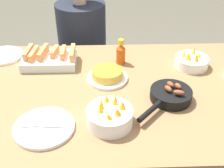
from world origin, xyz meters
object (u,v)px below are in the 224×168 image
(frittata_plate_center, at_px, (107,75))
(fruit_bowl_mango, at_px, (192,61))
(empty_plate_near_front, at_px, (44,127))
(empty_plate_far_left, at_px, (3,56))
(skillet, at_px, (170,95))
(hot_sauce_bottle, at_px, (121,53))
(person_figure, at_px, (84,60))
(melon_tray, at_px, (50,59))
(fruit_bowl_citrus, at_px, (110,116))

(frittata_plate_center, xyz_separation_m, fruit_bowl_mango, (0.48, 0.12, 0.01))
(frittata_plate_center, xyz_separation_m, empty_plate_near_front, (-0.27, -0.37, -0.02))
(empty_plate_far_left, xyz_separation_m, fruit_bowl_mango, (1.10, -0.15, 0.02))
(skillet, xyz_separation_m, fruit_bowl_mango, (0.18, 0.31, 0.00))
(empty_plate_far_left, relative_size, hot_sauce_bottle, 1.56)
(hot_sauce_bottle, distance_m, person_figure, 0.65)
(person_figure, bearing_deg, empty_plate_near_front, -95.24)
(skillet, bearing_deg, fruit_bowl_mango, -168.61)
(melon_tray, bearing_deg, frittata_plate_center, -27.55)
(fruit_bowl_citrus, bearing_deg, empty_plate_far_left, 135.70)
(empty_plate_near_front, relative_size, fruit_bowl_citrus, 1.29)
(fruit_bowl_mango, bearing_deg, person_figure, 139.43)
(person_figure, bearing_deg, fruit_bowl_mango, -40.57)
(fruit_bowl_citrus, bearing_deg, melon_tray, 122.79)
(empty_plate_near_front, bearing_deg, hot_sauce_bottle, 56.88)
(empty_plate_near_front, distance_m, fruit_bowl_mango, 0.89)
(empty_plate_near_front, xyz_separation_m, empty_plate_far_left, (-0.35, 0.63, 0.00))
(skillet, relative_size, fruit_bowl_citrus, 1.51)
(fruit_bowl_citrus, bearing_deg, hot_sauce_bottle, 81.59)
(fruit_bowl_mango, distance_m, person_figure, 0.91)
(melon_tray, xyz_separation_m, empty_plate_far_left, (-0.29, 0.10, -0.03))
(melon_tray, height_order, fruit_bowl_citrus, fruit_bowl_citrus)
(melon_tray, relative_size, skillet, 1.01)
(skillet, xyz_separation_m, person_figure, (-0.47, 0.86, -0.29))
(empty_plate_near_front, height_order, fruit_bowl_mango, fruit_bowl_mango)
(empty_plate_far_left, height_order, hot_sauce_bottle, hot_sauce_bottle)
(skillet, relative_size, empty_plate_far_left, 1.28)
(melon_tray, relative_size, hot_sauce_bottle, 2.03)
(empty_plate_far_left, height_order, fruit_bowl_citrus, fruit_bowl_citrus)
(empty_plate_near_front, relative_size, fruit_bowl_mango, 1.38)
(melon_tray, height_order, empty_plate_near_front, melon_tray)
(melon_tray, distance_m, frittata_plate_center, 0.37)
(empty_plate_far_left, bearing_deg, person_figure, 42.57)
(skillet, relative_size, empty_plate_near_front, 1.17)
(melon_tray, distance_m, skillet, 0.71)
(fruit_bowl_citrus, relative_size, hot_sauce_bottle, 1.33)
(empty_plate_near_front, bearing_deg, fruit_bowl_mango, 33.00)
(empty_plate_near_front, bearing_deg, frittata_plate_center, 53.57)
(melon_tray, relative_size, frittata_plate_center, 1.41)
(fruit_bowl_mango, xyz_separation_m, fruit_bowl_citrus, (-0.47, -0.46, 0.01))
(skillet, height_order, fruit_bowl_mango, fruit_bowl_mango)
(empty_plate_near_front, bearing_deg, person_figure, 84.76)
(frittata_plate_center, relative_size, hot_sauce_bottle, 1.44)
(empty_plate_far_left, height_order, fruit_bowl_mango, fruit_bowl_mango)
(melon_tray, bearing_deg, person_figure, 73.47)
(frittata_plate_center, height_order, empty_plate_far_left, frittata_plate_center)
(frittata_plate_center, relative_size, fruit_bowl_citrus, 1.09)
(skillet, distance_m, person_figure, 1.02)
(fruit_bowl_citrus, xyz_separation_m, hot_sauce_bottle, (0.08, 0.51, 0.02))
(hot_sauce_bottle, relative_size, person_figure, 0.12)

